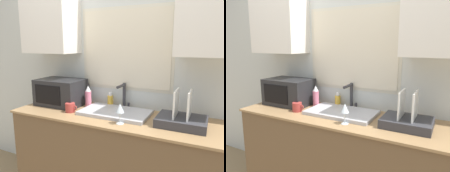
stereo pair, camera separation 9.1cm
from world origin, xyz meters
TOP-DOWN VIEW (x-y plane):
  - countertop at (0.00, 0.30)m, footprint 1.95×0.63m
  - wall_back at (0.00, 0.59)m, footprint 6.00×0.38m
  - sink_basin at (0.01, 0.34)m, footprint 0.64×0.38m
  - faucet at (0.01, 0.53)m, footprint 0.08×0.19m
  - microwave at (-0.66, 0.38)m, footprint 0.49×0.34m
  - dish_rack at (0.62, 0.30)m, footprint 0.39×0.30m
  - spray_bottle at (-0.35, 0.44)m, footprint 0.07×0.07m
  - soap_bottle at (-0.14, 0.54)m, footprint 0.06×0.06m
  - mug_near_sink at (-0.41, 0.21)m, footprint 0.13×0.09m
  - wine_glass at (0.15, 0.12)m, footprint 0.07×0.07m

SIDE VIEW (x-z plane):
  - countertop at x=0.00m, z-range 0.00..0.94m
  - sink_basin at x=0.01m, z-range 0.94..0.97m
  - mug_near_sink at x=-0.41m, z-range 0.94..1.03m
  - dish_rack at x=0.62m, z-range 0.85..1.14m
  - soap_bottle at x=-0.14m, z-range 0.93..1.08m
  - spray_bottle at x=-0.35m, z-range 0.93..1.16m
  - wine_glass at x=0.15m, z-range 0.98..1.16m
  - microwave at x=-0.66m, z-range 0.94..1.22m
  - faucet at x=0.01m, z-range 0.96..1.22m
  - wall_back at x=0.00m, z-range 0.10..2.70m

